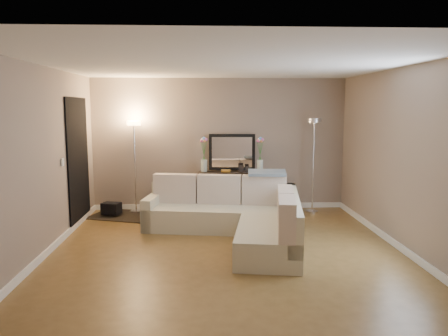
{
  "coord_description": "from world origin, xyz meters",
  "views": [
    {
      "loc": [
        -0.32,
        -5.89,
        2.04
      ],
      "look_at": [
        0.0,
        0.8,
        1.1
      ],
      "focal_mm": 35.0,
      "sensor_mm": 36.0,
      "label": 1
    }
  ],
  "objects_px": {
    "console_table": "(228,189)",
    "floor_lamp_unlit": "(314,146)",
    "floor_lamp_lit": "(134,148)",
    "sectional_sofa": "(238,216)"
  },
  "relations": [
    {
      "from": "console_table",
      "to": "floor_lamp_unlit",
      "type": "xyz_separation_m",
      "value": [
        1.64,
        -0.14,
        0.85
      ]
    },
    {
      "from": "floor_lamp_lit",
      "to": "console_table",
      "type": "bearing_deg",
      "value": -1.59
    },
    {
      "from": "sectional_sofa",
      "to": "floor_lamp_unlit",
      "type": "height_order",
      "value": "floor_lamp_unlit"
    },
    {
      "from": "floor_lamp_unlit",
      "to": "sectional_sofa",
      "type": "bearing_deg",
      "value": -136.56
    },
    {
      "from": "floor_lamp_lit",
      "to": "floor_lamp_unlit",
      "type": "height_order",
      "value": "floor_lamp_unlit"
    },
    {
      "from": "console_table",
      "to": "floor_lamp_unlit",
      "type": "bearing_deg",
      "value": -4.86
    },
    {
      "from": "sectional_sofa",
      "to": "floor_lamp_unlit",
      "type": "bearing_deg",
      "value": 43.44
    },
    {
      "from": "sectional_sofa",
      "to": "floor_lamp_unlit",
      "type": "relative_size",
      "value": 1.52
    },
    {
      "from": "console_table",
      "to": "floor_lamp_lit",
      "type": "relative_size",
      "value": 0.73
    },
    {
      "from": "console_table",
      "to": "floor_lamp_unlit",
      "type": "height_order",
      "value": "floor_lamp_unlit"
    }
  ]
}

